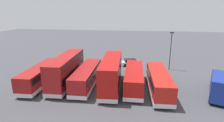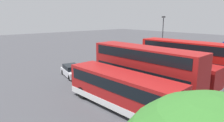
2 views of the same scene
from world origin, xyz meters
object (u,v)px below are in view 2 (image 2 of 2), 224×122
(bus_double_decker_fifth, at_px, (144,69))
(bus_single_deck_fourth, at_px, (166,72))
(bus_single_deck_sixth, at_px, (121,89))
(car_hatchback_silver, at_px, (127,57))
(waste_bin_yellow, at_px, (165,56))
(bus_double_decker_third, at_px, (187,59))
(lamp_post_tall, at_px, (163,33))
(car_small_green, at_px, (72,71))
(bus_single_deck_second, at_px, (196,62))
(bus_single_deck_near_end, at_px, (214,59))

(bus_double_decker_fifth, bearing_deg, bus_single_deck_fourth, 176.43)
(bus_single_deck_sixth, bearing_deg, car_hatchback_silver, -137.08)
(car_hatchback_silver, xyz_separation_m, waste_bin_yellow, (-6.20, 3.31, -0.22))
(bus_single_deck_fourth, bearing_deg, bus_double_decker_third, 176.62)
(bus_double_decker_third, relative_size, lamp_post_tall, 1.50)
(bus_double_decker_third, relative_size, bus_single_deck_fourth, 1.03)
(bus_single_deck_fourth, xyz_separation_m, waste_bin_yellow, (-12.39, -8.48, -1.15))
(bus_single_deck_fourth, bearing_deg, car_small_green, -60.70)
(bus_double_decker_third, xyz_separation_m, bus_double_decker_fifth, (7.15, -0.43, 0.00))
(bus_single_deck_second, xyz_separation_m, car_hatchback_silver, (0.99, -11.56, -0.92))
(bus_double_decker_third, height_order, car_hatchback_silver, bus_double_decker_third)
(bus_single_deck_second, bearing_deg, bus_double_decker_third, 7.76)
(bus_double_decker_fifth, distance_m, lamp_post_tall, 19.85)
(bus_single_deck_near_end, relative_size, car_hatchback_silver, 2.55)
(bus_double_decker_fifth, relative_size, lamp_post_tall, 1.53)
(car_small_green, distance_m, waste_bin_yellow, 17.96)
(lamp_post_tall, bearing_deg, bus_double_decker_third, 46.04)
(car_small_green, bearing_deg, bus_double_decker_fifth, 102.92)
(car_hatchback_silver, relative_size, waste_bin_yellow, 4.48)
(waste_bin_yellow, bearing_deg, bus_single_deck_sixth, 24.99)
(bus_double_decker_third, distance_m, bus_double_decker_fifth, 7.16)
(bus_single_deck_fourth, distance_m, waste_bin_yellow, 15.06)
(bus_single_deck_near_end, distance_m, bus_single_deck_fourth, 10.72)
(lamp_post_tall, xyz_separation_m, waste_bin_yellow, (1.40, 1.62, -3.90))
(bus_single_deck_near_end, bearing_deg, car_small_green, -32.73)
(bus_single_deck_second, xyz_separation_m, car_small_green, (12.70, -9.62, -0.92))
(bus_single_deck_near_end, bearing_deg, bus_single_deck_second, -13.02)
(bus_double_decker_third, distance_m, waste_bin_yellow, 12.36)
(lamp_post_tall, bearing_deg, car_small_green, 0.75)
(bus_single_deck_fourth, distance_m, lamp_post_tall, 17.31)
(bus_single_deck_fourth, bearing_deg, bus_double_decker_fifth, -3.57)
(bus_double_decker_third, relative_size, car_hatchback_silver, 2.62)
(car_small_green, bearing_deg, bus_single_deck_sixth, 81.03)
(car_hatchback_silver, bearing_deg, bus_single_deck_second, 94.88)
(lamp_post_tall, bearing_deg, waste_bin_yellow, 48.99)
(bus_single_deck_second, relative_size, bus_double_decker_third, 0.93)
(bus_double_decker_third, relative_size, bus_single_deck_sixth, 1.05)
(car_small_green, bearing_deg, bus_single_deck_second, 142.87)
(car_small_green, bearing_deg, lamp_post_tall, -179.25)
(bus_single_deck_fourth, height_order, car_small_green, bus_single_deck_fourth)
(bus_single_deck_near_end, distance_m, lamp_post_tall, 11.46)
(bus_single_deck_fourth, relative_size, car_small_green, 2.51)
(bus_single_deck_near_end, xyz_separation_m, bus_single_deck_second, (3.53, -0.82, -0.00))
(bus_single_deck_near_end, distance_m, waste_bin_yellow, 9.29)
(bus_single_deck_second, bearing_deg, lamp_post_tall, -123.83)
(waste_bin_yellow, bearing_deg, bus_single_deck_fourth, 34.40)
(car_hatchback_silver, distance_m, waste_bin_yellow, 7.03)
(bus_single_deck_sixth, bearing_deg, bus_single_deck_second, -176.54)
(bus_single_deck_near_end, height_order, car_hatchback_silver, bus_single_deck_near_end)
(bus_single_deck_sixth, height_order, waste_bin_yellow, bus_single_deck_sixth)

